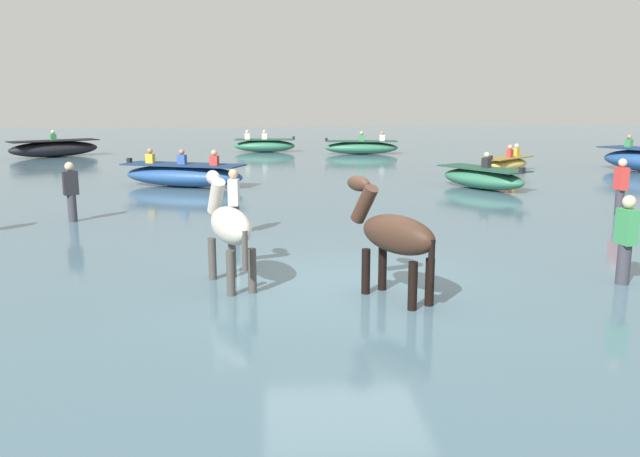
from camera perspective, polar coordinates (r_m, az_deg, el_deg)
ground_plane at (r=10.18m, az=2.14°, el=-6.25°), size 120.00×120.00×0.00m
water_surface at (r=19.90m, az=-1.01°, el=2.80°), size 90.00×90.00×0.26m
horse_lead_pinto at (r=10.00m, az=-7.87°, el=0.07°), size 0.93×1.76×1.93m
horse_trailing_dark_bay at (r=9.28m, az=6.41°, el=-0.73°), size 1.24×1.66×1.94m
boat_far_offshore at (r=21.55m, az=-11.72°, el=4.55°), size 4.23×2.59×1.20m
boat_near_port at (r=26.42m, az=15.85°, el=5.39°), size 2.59×2.45×1.03m
boat_distant_west at (r=21.21m, az=13.88°, el=4.25°), size 2.53×3.24×1.14m
boat_distant_east at (r=34.63m, az=-4.81°, el=7.17°), size 3.20×1.29×1.15m
boat_far_inshore at (r=34.17m, az=-21.99°, el=6.43°), size 4.18×3.50×1.27m
boat_mid_outer at (r=33.30m, az=3.61°, el=7.02°), size 3.74×1.46×1.15m
person_wading_mid at (r=16.09m, az=-20.70°, el=2.70°), size 0.38×0.33×1.63m
person_onlooker_left at (r=17.45m, az=24.53°, el=3.03°), size 0.24×0.34×1.63m
person_wading_close at (r=11.01m, az=24.89°, el=-1.30°), size 0.24×0.34×1.63m
person_onlooker_right at (r=13.71m, az=-7.44°, el=1.96°), size 0.23×0.34×1.63m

